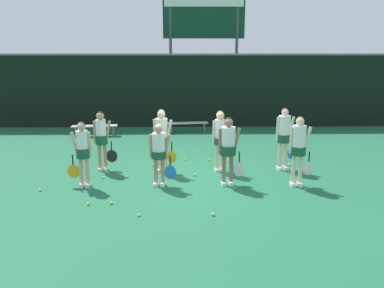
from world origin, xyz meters
name	(u,v)px	position (x,y,z in m)	size (l,w,h in m)	color
ground_plane	(192,177)	(0.00, 0.00, 0.00)	(140.00, 140.00, 0.00)	#216642
fence_windscreen	(189,91)	(0.00, 7.12, 1.65)	(60.00, 0.08, 3.27)	black
scoreboard	(204,27)	(0.71, 8.81, 4.46)	(3.87, 0.15, 5.75)	#515156
bench_courtside	(95,127)	(-3.86, 5.21, 0.38)	(1.85, 0.57, 0.44)	#B2B2B7
bench_far	(188,124)	(-0.08, 5.86, 0.37)	(1.75, 0.54, 0.43)	#B2B2B7
player_0	(82,149)	(-2.74, -0.66, 0.97)	(0.64, 0.33, 1.67)	tan
player_1	(159,150)	(-0.83, -0.63, 0.95)	(0.67, 0.38, 1.60)	tan
player_2	(228,145)	(0.92, -0.59, 1.06)	(0.69, 0.41, 1.76)	#8C664C
player_3	(299,145)	(2.67, -0.68, 1.06)	(0.66, 0.38, 1.79)	beige
player_4	(102,136)	(-2.55, 0.69, 1.01)	(0.64, 0.33, 1.72)	tan
player_5	(162,135)	(-0.83, 0.52, 1.08)	(0.65, 0.39, 1.79)	beige
player_6	(220,136)	(0.81, 0.55, 1.04)	(0.63, 0.34, 1.75)	beige
player_7	(284,134)	(2.65, 0.69, 1.07)	(0.67, 0.39, 1.80)	beige
tennis_ball_0	(40,190)	(-3.76, -1.00, 0.03)	(0.07, 0.07, 0.07)	#CCE033
tennis_ball_1	(88,204)	(-2.35, -1.89, 0.03)	(0.07, 0.07, 0.07)	#CCE033
tennis_ball_2	(126,177)	(-1.79, -0.02, 0.03)	(0.06, 0.06, 0.06)	#CCE033
tennis_ball_3	(152,165)	(-1.17, 1.06, 0.03)	(0.07, 0.07, 0.07)	#CCE033
tennis_ball_4	(111,203)	(-1.84, -1.84, 0.04)	(0.07, 0.07, 0.07)	#CCE033
tennis_ball_5	(139,215)	(-1.14, -2.49, 0.03)	(0.06, 0.06, 0.06)	#CCE033
tennis_ball_6	(103,178)	(-2.40, -0.07, 0.03)	(0.06, 0.06, 0.06)	#CCE033
tennis_ball_7	(213,214)	(0.41, -2.48, 0.03)	(0.07, 0.07, 0.07)	#CCE033
tennis_ball_8	(290,164)	(2.98, 1.06, 0.03)	(0.07, 0.07, 0.07)	#CCE033
tennis_ball_9	(209,160)	(0.57, 1.58, 0.03)	(0.07, 0.07, 0.07)	#CCE033
tennis_ball_10	(185,159)	(-0.17, 1.64, 0.03)	(0.07, 0.07, 0.07)	#CCE033
tennis_ball_11	(195,175)	(0.09, 0.10, 0.03)	(0.07, 0.07, 0.07)	#CCE033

